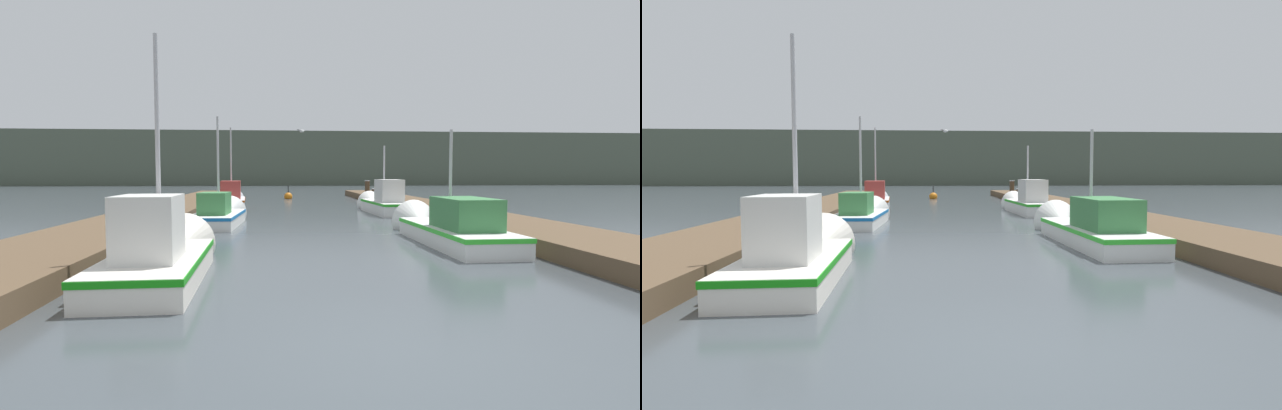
# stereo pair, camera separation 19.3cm
# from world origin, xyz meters

# --- Properties ---
(ground_plane) EXTENTS (200.00, 200.00, 0.00)m
(ground_plane) POSITION_xyz_m (0.00, 0.00, 0.00)
(ground_plane) COLOR #3D4449
(dock_left) EXTENTS (2.73, 40.00, 0.40)m
(dock_left) POSITION_xyz_m (-5.86, 16.00, 0.20)
(dock_left) COLOR brown
(dock_left) RESTS_ON ground_plane
(dock_right) EXTENTS (2.73, 40.00, 0.40)m
(dock_right) POSITION_xyz_m (5.86, 16.00, 0.20)
(dock_right) COLOR brown
(dock_right) RESTS_ON ground_plane
(distant_shore_ridge) EXTENTS (120.00, 16.00, 7.81)m
(distant_shore_ridge) POSITION_xyz_m (0.00, 74.32, 3.90)
(distant_shore_ridge) COLOR #4C5647
(distant_shore_ridge) RESTS_ON ground_plane
(fishing_boat_0) EXTENTS (1.63, 5.06, 4.70)m
(fishing_boat_0) POSITION_xyz_m (-3.28, 4.35, 0.40)
(fishing_boat_0) COLOR silver
(fishing_boat_0) RESTS_ON ground_plane
(fishing_boat_1) EXTENTS (1.66, 6.20, 3.46)m
(fishing_boat_1) POSITION_xyz_m (3.33, 8.19, 0.39)
(fishing_boat_1) COLOR silver
(fishing_boat_1) RESTS_ON ground_plane
(fishing_boat_2) EXTENTS (1.75, 4.86, 4.32)m
(fishing_boat_2) POSITION_xyz_m (-3.25, 13.31, 0.35)
(fishing_boat_2) COLOR silver
(fishing_boat_2) RESTS_ON ground_plane
(fishing_boat_3) EXTENTS (1.53, 5.66, 3.43)m
(fishing_boat_3) POSITION_xyz_m (3.71, 17.85, 0.46)
(fishing_boat_3) COLOR silver
(fishing_boat_3) RESTS_ON ground_plane
(fishing_boat_4) EXTENTS (1.71, 5.26, 4.74)m
(fishing_boat_4) POSITION_xyz_m (-3.65, 22.76, 0.43)
(fishing_boat_4) COLOR silver
(fishing_boat_4) RESTS_ON ground_plane
(mooring_piling_0) EXTENTS (0.31, 0.31, 1.25)m
(mooring_piling_0) POSITION_xyz_m (4.50, 19.96, 0.63)
(mooring_piling_0) COLOR #473523
(mooring_piling_0) RESTS_ON ground_plane
(mooring_piling_1) EXTENTS (0.34, 0.34, 1.38)m
(mooring_piling_1) POSITION_xyz_m (4.45, 25.76, 0.69)
(mooring_piling_1) COLOR #473523
(mooring_piling_1) RESTS_ON ground_plane
(mooring_piling_2) EXTENTS (0.30, 0.30, 0.96)m
(mooring_piling_2) POSITION_xyz_m (4.37, 23.15, 0.48)
(mooring_piling_2) COLOR #473523
(mooring_piling_2) RESTS_ON ground_plane
(mooring_piling_3) EXTENTS (0.30, 0.30, 1.01)m
(mooring_piling_3) POSITION_xyz_m (4.50, 8.26, 0.51)
(mooring_piling_3) COLOR #473523
(mooring_piling_3) RESTS_ON ground_plane
(channel_buoy) EXTENTS (0.59, 0.59, 1.09)m
(channel_buoy) POSITION_xyz_m (-0.35, 30.37, 0.17)
(channel_buoy) COLOR #BF6513
(channel_buoy) RESTS_ON ground_plane
(seagull_lead) EXTENTS (0.49, 0.45, 0.12)m
(seagull_lead) POSITION_xyz_m (-0.00, 18.54, 3.80)
(seagull_lead) COLOR white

